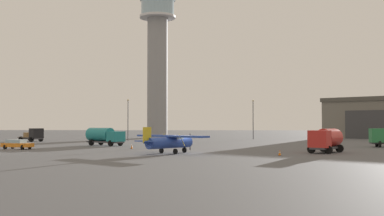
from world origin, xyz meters
TOP-DOWN VIEW (x-y plane):
  - ground_plane at (0.00, 0.00)m, footprint 400.00×400.00m
  - control_tower at (-11.27, 61.16)m, footprint 9.21×9.21m
  - airplane_blue at (-1.62, -1.27)m, footprint 9.42×8.53m
  - truck_fuel_tanker_red at (17.69, 1.63)m, footprint 5.22×6.22m
  - truck_fuel_tanker_teal at (-14.43, 18.52)m, footprint 7.21×5.91m
  - truck_flatbed_black at (-32.96, 34.78)m, footprint 6.28×5.60m
  - car_orange at (-24.10, 7.28)m, footprint 4.70×2.94m
  - light_post_east at (-15.21, 42.59)m, footprint 0.44×0.44m
  - light_post_north at (12.42, 51.79)m, footprint 0.44×0.44m
  - traffic_cone_near_left at (11.21, -4.01)m, footprint 0.36×0.36m
  - traffic_cone_near_right at (-8.08, 9.12)m, footprint 0.36×0.36m

SIDE VIEW (x-z plane):
  - ground_plane at x=0.00m, z-range 0.00..0.00m
  - traffic_cone_near_left at x=11.21m, z-range 0.00..0.64m
  - traffic_cone_near_right at x=-8.08m, z-range 0.00..0.69m
  - car_orange at x=-24.10m, z-range 0.05..1.42m
  - truck_flatbed_black at x=-32.96m, z-range -0.05..2.63m
  - airplane_blue at x=-1.62m, z-range -0.11..3.11m
  - truck_fuel_tanker_teal at x=-14.43m, z-range 0.16..3.09m
  - truck_fuel_tanker_red at x=17.69m, z-range 0.20..3.18m
  - light_post_east at x=-15.21m, z-range 0.84..9.80m
  - light_post_north at x=12.42m, z-range 0.84..10.05m
  - control_tower at x=-11.27m, z-range 1.09..41.05m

